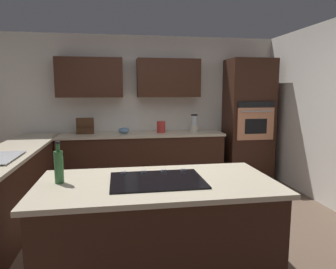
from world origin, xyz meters
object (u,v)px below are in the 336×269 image
(oil_bottle, at_px, (59,166))
(mixing_bowl, at_px, (124,130))
(cooktop, at_px, (157,180))
(spice_rack, at_px, (85,126))
(kettle, at_px, (161,127))
(blender, at_px, (194,124))
(wall_oven, at_px, (248,120))

(oil_bottle, bearing_deg, mixing_bowl, -101.45)
(cooktop, height_order, spice_rack, spice_rack)
(kettle, bearing_deg, spice_rack, -1.59)
(blender, distance_m, oil_bottle, 3.34)
(wall_oven, relative_size, cooktop, 2.88)
(wall_oven, relative_size, blender, 6.92)
(blender, relative_size, spice_rack, 1.10)
(cooktop, bearing_deg, kettle, -98.63)
(wall_oven, xyz_separation_m, cooktop, (2.04, 2.83, -0.19))
(oil_bottle, bearing_deg, spice_rack, -88.35)
(mixing_bowl, bearing_deg, kettle, 180.00)
(mixing_bowl, xyz_separation_m, oil_bottle, (0.57, 2.81, 0.09))
(oil_bottle, bearing_deg, cooktop, 175.05)
(cooktop, height_order, kettle, kettle)
(kettle, bearing_deg, blender, 180.00)
(wall_oven, height_order, cooktop, wall_oven)
(mixing_bowl, distance_m, spice_rack, 0.66)
(cooktop, distance_m, oil_bottle, 0.80)
(blender, height_order, mixing_bowl, blender)
(cooktop, bearing_deg, mixing_bowl, -85.74)
(spice_rack, relative_size, oil_bottle, 0.84)
(cooktop, xyz_separation_m, blender, (-1.04, -2.87, 0.13))
(oil_bottle, bearing_deg, kettle, -113.47)
(spice_rack, height_order, kettle, spice_rack)
(mixing_bowl, height_order, kettle, kettle)
(cooktop, relative_size, kettle, 3.80)
(wall_oven, relative_size, spice_rack, 7.64)
(cooktop, bearing_deg, wall_oven, -125.78)
(spice_rack, bearing_deg, oil_bottle, 91.65)
(wall_oven, relative_size, oil_bottle, 6.44)
(cooktop, relative_size, mixing_bowl, 3.97)
(cooktop, distance_m, mixing_bowl, 2.88)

